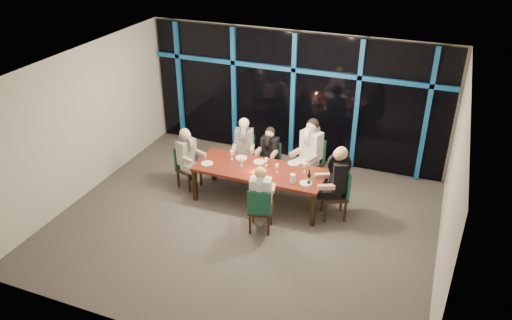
# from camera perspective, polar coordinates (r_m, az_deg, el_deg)

# --- Properties ---
(room) EXTENTS (7.04, 7.00, 3.02)m
(room) POSITION_cam_1_polar(r_m,az_deg,el_deg) (8.64, -1.45, 3.96)
(room) COLOR #58524E
(room) RESTS_ON ground
(window_wall) EXTENTS (6.86, 0.43, 2.94)m
(window_wall) POSITION_cam_1_polar(r_m,az_deg,el_deg) (11.37, 4.38, 7.39)
(window_wall) COLOR black
(window_wall) RESTS_ON ground
(dining_table) EXTENTS (2.60, 1.00, 0.75)m
(dining_table) POSITION_cam_1_polar(r_m,az_deg,el_deg) (9.91, 0.42, -1.37)
(dining_table) COLOR maroon
(dining_table) RESTS_ON ground
(chair_far_left) EXTENTS (0.54, 0.54, 0.94)m
(chair_far_left) POSITION_cam_1_polar(r_m,az_deg,el_deg) (10.96, -1.32, 0.75)
(chair_far_left) COLOR #311C10
(chair_far_left) RESTS_ON ground
(chair_far_mid) EXTENTS (0.41, 0.41, 0.86)m
(chair_far_mid) POSITION_cam_1_polar(r_m,az_deg,el_deg) (10.78, 1.65, 0.01)
(chair_far_mid) COLOR #311C10
(chair_far_mid) RESTS_ON ground
(chair_far_right) EXTENTS (0.62, 0.62, 1.04)m
(chair_far_right) POSITION_cam_1_polar(r_m,az_deg,el_deg) (10.65, 6.40, 0.08)
(chair_far_right) COLOR #311C10
(chair_far_right) RESTS_ON ground
(chair_end_left) EXTENTS (0.54, 0.54, 0.92)m
(chair_end_left) POSITION_cam_1_polar(r_m,az_deg,el_deg) (10.64, -8.00, -0.49)
(chair_end_left) COLOR #311C10
(chair_end_left) RESTS_ON ground
(chair_end_right) EXTENTS (0.63, 0.63, 1.02)m
(chair_end_right) POSITION_cam_1_polar(r_m,az_deg,el_deg) (9.63, 9.51, -3.50)
(chair_end_right) COLOR #311C10
(chair_end_right) RESTS_ON ground
(chair_near_mid) EXTENTS (0.50, 0.50, 0.92)m
(chair_near_mid) POSITION_cam_1_polar(r_m,az_deg,el_deg) (9.11, 0.47, -5.53)
(chair_near_mid) COLOR #311C10
(chair_near_mid) RESTS_ON ground
(diner_far_left) EXTENTS (0.55, 0.64, 0.91)m
(diner_far_left) POSITION_cam_1_polar(r_m,az_deg,el_deg) (10.72, -1.38, 2.32)
(diner_far_left) COLOR black
(diner_far_left) RESTS_ON ground
(diner_far_mid) EXTENTS (0.43, 0.54, 0.84)m
(diner_far_mid) POSITION_cam_1_polar(r_m,az_deg,el_deg) (10.56, 1.53, 1.49)
(diner_far_mid) COLOR black
(diner_far_mid) RESTS_ON ground
(diner_far_right) EXTENTS (0.63, 0.71, 1.02)m
(diner_far_right) POSITION_cam_1_polar(r_m,az_deg,el_deg) (10.40, 6.23, 1.90)
(diner_far_right) COLOR white
(diner_far_right) RESTS_ON ground
(diner_end_left) EXTENTS (0.63, 0.55, 0.89)m
(diner_end_left) POSITION_cam_1_polar(r_m,az_deg,el_deg) (10.42, -7.84, 1.14)
(diner_end_left) COLOR black
(diner_end_left) RESTS_ON ground
(diner_end_right) EXTENTS (0.70, 0.64, 1.00)m
(diner_end_right) POSITION_cam_1_polar(r_m,az_deg,el_deg) (9.41, 9.19, -1.41)
(diner_end_right) COLOR black
(diner_end_right) RESTS_ON ground
(diner_near_mid) EXTENTS (0.51, 0.61, 0.90)m
(diner_near_mid) POSITION_cam_1_polar(r_m,az_deg,el_deg) (8.98, 0.56, -3.31)
(diner_near_mid) COLOR white
(diner_near_mid) RESTS_ON ground
(plate_far_left) EXTENTS (0.24, 0.24, 0.01)m
(plate_far_left) POSITION_cam_1_polar(r_m,az_deg,el_deg) (10.28, -1.67, 0.26)
(plate_far_left) COLOR white
(plate_far_left) RESTS_ON dining_table
(plate_far_mid) EXTENTS (0.24, 0.24, 0.01)m
(plate_far_mid) POSITION_cam_1_polar(r_m,az_deg,el_deg) (10.12, 0.39, -0.20)
(plate_far_mid) COLOR white
(plate_far_mid) RESTS_ON dining_table
(plate_far_right) EXTENTS (0.24, 0.24, 0.01)m
(plate_far_right) POSITION_cam_1_polar(r_m,az_deg,el_deg) (10.10, 4.31, -0.36)
(plate_far_right) COLOR white
(plate_far_right) RESTS_ON dining_table
(plate_end_left) EXTENTS (0.24, 0.24, 0.01)m
(plate_end_left) POSITION_cam_1_polar(r_m,az_deg,el_deg) (10.11, -5.61, -0.39)
(plate_end_left) COLOR white
(plate_end_left) RESTS_ON dining_table
(plate_end_right) EXTENTS (0.24, 0.24, 0.01)m
(plate_end_right) POSITION_cam_1_polar(r_m,az_deg,el_deg) (9.43, 5.72, -2.66)
(plate_end_right) COLOR white
(plate_end_right) RESTS_ON dining_table
(plate_near_mid) EXTENTS (0.24, 0.24, 0.01)m
(plate_near_mid) POSITION_cam_1_polar(r_m,az_deg,el_deg) (9.52, 1.10, -2.20)
(plate_near_mid) COLOR white
(plate_near_mid) RESTS_ON dining_table
(wine_bottle) EXTENTS (0.07, 0.07, 0.30)m
(wine_bottle) POSITION_cam_1_polar(r_m,az_deg,el_deg) (9.38, 6.07, -2.11)
(wine_bottle) COLOR black
(wine_bottle) RESTS_ON dining_table
(water_pitcher) EXTENTS (0.11, 0.10, 0.18)m
(water_pitcher) POSITION_cam_1_polar(r_m,az_deg,el_deg) (9.39, 4.22, -2.13)
(water_pitcher) COLOR white
(water_pitcher) RESTS_ON dining_table
(tea_light) EXTENTS (0.04, 0.04, 0.03)m
(tea_light) POSITION_cam_1_polar(r_m,az_deg,el_deg) (9.78, -0.03, -1.25)
(tea_light) COLOR #F1A148
(tea_light) RESTS_ON dining_table
(wine_glass_a) EXTENTS (0.06, 0.06, 0.16)m
(wine_glass_a) POSITION_cam_1_polar(r_m,az_deg,el_deg) (9.95, -1.66, -0.04)
(wine_glass_a) COLOR white
(wine_glass_a) RESTS_ON dining_table
(wine_glass_b) EXTENTS (0.06, 0.06, 0.17)m
(wine_glass_b) POSITION_cam_1_polar(r_m,az_deg,el_deg) (9.95, 1.18, -0.00)
(wine_glass_b) COLOR silver
(wine_glass_b) RESTS_ON dining_table
(wine_glass_c) EXTENTS (0.07, 0.07, 0.17)m
(wine_glass_c) POSITION_cam_1_polar(r_m,az_deg,el_deg) (9.71, 2.42, -0.73)
(wine_glass_c) COLOR silver
(wine_glass_c) RESTS_ON dining_table
(wine_glass_d) EXTENTS (0.08, 0.08, 0.19)m
(wine_glass_d) POSITION_cam_1_polar(r_m,az_deg,el_deg) (10.18, -2.78, 0.79)
(wine_glass_d) COLOR white
(wine_glass_d) RESTS_ON dining_table
(wine_glass_e) EXTENTS (0.07, 0.07, 0.19)m
(wine_glass_e) POSITION_cam_1_polar(r_m,az_deg,el_deg) (9.75, 5.61, -0.68)
(wine_glass_e) COLOR silver
(wine_glass_e) RESTS_ON dining_table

